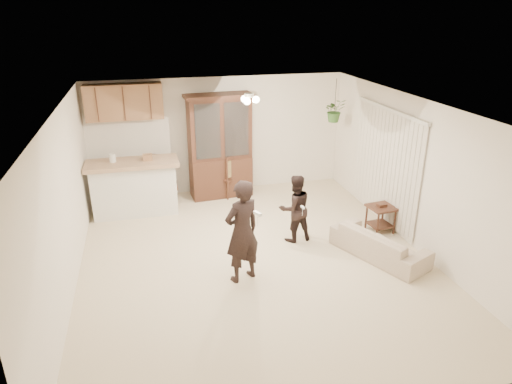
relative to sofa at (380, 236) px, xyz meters
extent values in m
plane|color=beige|center=(-2.01, 0.38, -0.37)|extent=(6.50, 6.50, 0.00)
cube|color=white|center=(-2.01, 0.38, 2.13)|extent=(5.50, 6.50, 0.02)
cube|color=silver|center=(-2.01, 3.63, 0.88)|extent=(5.50, 0.02, 2.50)
cube|color=silver|center=(-2.01, -2.87, 0.88)|extent=(5.50, 0.02, 2.50)
cube|color=silver|center=(-4.76, 0.38, 0.88)|extent=(0.02, 6.50, 2.50)
cube|color=silver|center=(0.74, 0.38, 0.88)|extent=(0.02, 6.50, 2.50)
cube|color=silver|center=(-3.86, 2.73, 0.13)|extent=(1.60, 0.55, 1.00)
cube|color=tan|center=(-3.86, 2.73, 0.68)|extent=(1.75, 0.70, 0.08)
cube|color=brown|center=(-3.91, 3.45, 1.73)|extent=(1.50, 0.34, 0.70)
imported|color=#335923|center=(0.29, 2.78, 1.48)|extent=(0.43, 0.37, 0.48)
cylinder|color=black|center=(0.29, 2.78, 1.81)|extent=(0.01, 0.01, 0.65)
imported|color=beige|center=(0.00, 0.00, 0.00)|extent=(1.42, 2.01, 0.73)
imported|color=black|center=(-2.32, -0.11, 0.53)|extent=(0.77, 0.66, 1.80)
imported|color=black|center=(-1.17, 0.89, 0.31)|extent=(0.72, 0.59, 1.35)
cube|color=#371E14|center=(-2.05, 3.28, 0.06)|extent=(1.33, 0.62, 0.86)
cube|color=#371E14|center=(-2.05, 3.28, 1.14)|extent=(1.32, 0.55, 1.29)
cube|color=silver|center=(-2.05, 3.28, 1.14)|extent=(1.12, 0.11, 1.13)
cube|color=#371E14|center=(-2.05, 3.28, 1.80)|extent=(1.43, 0.65, 0.06)
cube|color=#371E14|center=(0.46, 0.83, 0.11)|extent=(0.50, 0.50, 0.04)
cube|color=#371E14|center=(0.46, 0.83, -0.23)|extent=(0.42, 0.42, 0.03)
cube|color=#371E14|center=(0.46, 0.83, 0.16)|extent=(0.17, 0.13, 0.05)
cube|color=#371E14|center=(-3.26, 2.85, 0.12)|extent=(0.50, 0.50, 0.05)
cube|color=#9F814F|center=(-3.26, 2.85, 0.41)|extent=(0.36, 0.05, 0.42)
cube|color=#371E14|center=(-3.26, 2.85, 0.68)|extent=(0.44, 0.06, 0.08)
cube|color=#371E14|center=(-3.38, 3.30, 0.06)|extent=(0.57, 0.57, 0.05)
cube|color=#9F814F|center=(-3.38, 3.30, 0.32)|extent=(0.30, 0.18, 0.37)
cube|color=#371E14|center=(-3.38, 3.30, 0.56)|extent=(0.36, 0.21, 0.07)
cube|color=#371E14|center=(-1.94, 3.22, 0.05)|extent=(0.59, 0.59, 0.05)
cube|color=#9F814F|center=(-1.94, 3.22, 0.31)|extent=(0.26, 0.22, 0.36)
cube|color=#371E14|center=(-1.94, 3.22, 0.54)|extent=(0.32, 0.26, 0.07)
cube|color=white|center=(-2.18, -0.45, 0.86)|extent=(0.09, 0.14, 0.04)
cube|color=white|center=(-1.13, 0.61, 0.38)|extent=(0.05, 0.11, 0.03)
camera|label=1|loc=(-3.57, -5.92, 3.46)|focal=32.00mm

